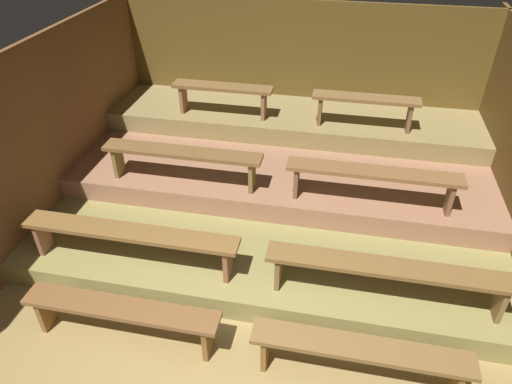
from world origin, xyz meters
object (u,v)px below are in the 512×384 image
at_px(bench_floor_right, 360,352).
at_px(bench_middle_right, 373,176).
at_px(bench_middle_left, 182,156).
at_px(bench_lower_right, 388,271).
at_px(bench_floor_left, 121,312).
at_px(bench_upper_left, 223,92).
at_px(bench_upper_right, 365,103).
at_px(bench_lower_left, 130,236).

bearing_deg(bench_floor_right, bench_middle_right, 88.78).
relative_size(bench_floor_right, bench_middle_left, 0.96).
bearing_deg(bench_lower_right, bench_floor_left, -162.60).
bearing_deg(bench_middle_left, bench_floor_left, -88.78).
height_order(bench_floor_right, bench_upper_left, bench_upper_left).
distance_m(bench_upper_left, bench_upper_right, 2.04).
bearing_deg(bench_lower_right, bench_upper_right, 96.35).
bearing_deg(bench_middle_left, bench_lower_right, -27.05).
relative_size(bench_lower_right, bench_upper_right, 1.61).
distance_m(bench_floor_right, bench_lower_right, 0.84).
bearing_deg(bench_floor_right, bench_floor_left, 180.00).
bearing_deg(bench_lower_right, bench_middle_left, 152.95).
bearing_deg(bench_lower_right, bench_lower_left, 180.00).
bearing_deg(bench_upper_right, bench_upper_left, 180.00).
bearing_deg(bench_middle_right, bench_upper_right, 95.18).
bearing_deg(bench_lower_left, bench_lower_right, 0.00).
distance_m(bench_lower_left, bench_middle_right, 2.79).
distance_m(bench_lower_left, bench_upper_left, 2.80).
bearing_deg(bench_middle_left, bench_floor_right, -41.86).
relative_size(bench_middle_left, bench_upper_right, 1.36).
bearing_deg(bench_floor_right, bench_lower_right, 74.31).
xyz_separation_m(bench_lower_right, bench_middle_left, (-2.48, 1.26, 0.26)).
relative_size(bench_floor_left, bench_middle_left, 0.96).
bearing_deg(bench_lower_right, bench_middle_right, 97.70).
bearing_deg(bench_middle_right, bench_lower_left, -152.95).
relative_size(bench_lower_left, bench_upper_right, 1.61).
height_order(bench_middle_left, bench_middle_right, same).
bearing_deg(bench_upper_left, bench_upper_right, 0.00).
bearing_deg(bench_middle_left, bench_middle_right, 0.00).
bearing_deg(bench_lower_left, bench_floor_left, -74.31).
height_order(bench_middle_left, bench_upper_right, bench_upper_right).
height_order(bench_lower_right, bench_upper_right, bench_upper_right).
bearing_deg(bench_upper_left, bench_floor_left, -91.48).
bearing_deg(bench_upper_right, bench_middle_right, -84.82).
bearing_deg(bench_lower_right, bench_upper_left, 130.54).
bearing_deg(bench_floor_left, bench_lower_right, 17.40).
height_order(bench_floor_right, bench_middle_right, bench_middle_right).
height_order(bench_floor_left, bench_upper_left, bench_upper_left).
bearing_deg(bench_upper_left, bench_floor_right, -58.70).
xyz_separation_m(bench_lower_left, bench_lower_right, (2.65, 0.00, 0.00)).
bearing_deg(bench_middle_left, bench_lower_left, -97.70).
height_order(bench_upper_left, bench_upper_right, same).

